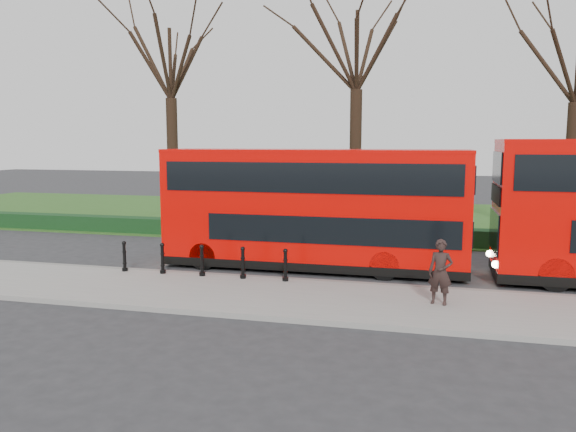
# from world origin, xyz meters

# --- Properties ---
(ground) EXTENTS (120.00, 120.00, 0.00)m
(ground) POSITION_xyz_m (0.00, 0.00, 0.00)
(ground) COLOR #28282B
(ground) RESTS_ON ground
(pavement) EXTENTS (60.00, 4.00, 0.15)m
(pavement) POSITION_xyz_m (0.00, -3.00, 0.07)
(pavement) COLOR gray
(pavement) RESTS_ON ground
(kerb) EXTENTS (60.00, 0.25, 0.16)m
(kerb) POSITION_xyz_m (0.00, -1.00, 0.07)
(kerb) COLOR slate
(kerb) RESTS_ON ground
(grass_verge) EXTENTS (60.00, 18.00, 0.06)m
(grass_verge) POSITION_xyz_m (0.00, 15.00, 0.03)
(grass_verge) COLOR #2B521B
(grass_verge) RESTS_ON ground
(hedge) EXTENTS (60.00, 0.90, 0.80)m
(hedge) POSITION_xyz_m (0.00, 6.80, 0.40)
(hedge) COLOR black
(hedge) RESTS_ON ground
(yellow_line_outer) EXTENTS (60.00, 0.10, 0.01)m
(yellow_line_outer) POSITION_xyz_m (0.00, -0.70, 0.01)
(yellow_line_outer) COLOR yellow
(yellow_line_outer) RESTS_ON ground
(yellow_line_inner) EXTENTS (60.00, 0.10, 0.01)m
(yellow_line_inner) POSITION_xyz_m (0.00, -0.50, 0.01)
(yellow_line_inner) COLOR yellow
(yellow_line_inner) RESTS_ON ground
(tree_left) EXTENTS (8.02, 8.02, 12.54)m
(tree_left) POSITION_xyz_m (-8.00, 10.00, 9.12)
(tree_left) COLOR black
(tree_left) RESTS_ON ground
(tree_mid) EXTENTS (8.31, 8.31, 12.98)m
(tree_mid) POSITION_xyz_m (2.00, 10.00, 9.44)
(tree_mid) COLOR black
(tree_mid) RESTS_ON ground
(bollard_row) EXTENTS (5.88, 0.15, 1.00)m
(bollard_row) POSITION_xyz_m (-1.62, -1.35, 0.65)
(bollard_row) COLOR black
(bollard_row) RESTS_ON pavement
(bus_lead) EXTENTS (10.83, 2.49, 4.31)m
(bus_lead) POSITION_xyz_m (1.62, 1.23, 2.17)
(bus_lead) COLOR #D30501
(bus_lead) RESTS_ON ground
(pedestrian) EXTENTS (0.73, 0.55, 1.80)m
(pedestrian) POSITION_xyz_m (6.00, -2.82, 1.05)
(pedestrian) COLOR black
(pedestrian) RESTS_ON pavement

